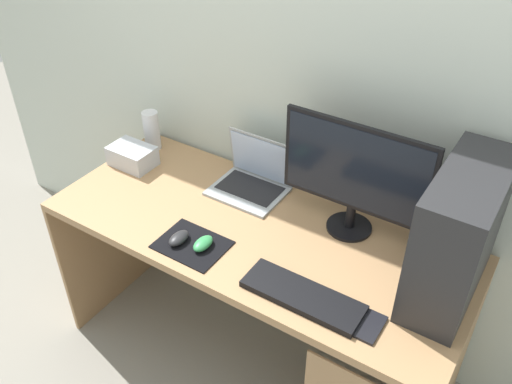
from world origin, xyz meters
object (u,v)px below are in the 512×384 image
Objects in this scene: mouse_right at (179,238)px; cell_phone at (370,327)px; pc_tower at (458,235)px; keyboard at (303,296)px; projector at (132,156)px; speaker at (152,130)px; mouse_left at (203,244)px; monitor at (355,175)px; laptop at (252,180)px.

mouse_right reaches higher than cell_phone.
keyboard is (-0.38, -0.31, -0.22)m from pc_tower.
speaker is at bearing 97.13° from projector.
mouse_right is at bearing -161.13° from pc_tower.
projector is 2.08× the size of mouse_right.
speaker is at bearing 145.12° from mouse_left.
pc_tower is at bearing 38.67° from keyboard.
speaker is 1.46× the size of cell_phone.
monitor is at bearing 93.50° from keyboard.
mouse_right is at bearing -179.12° from cell_phone.
cell_phone is at bearing -56.61° from monitor.
pc_tower reaches higher than cell_phone.
mouse_left is at bearing -24.63° from projector.
laptop is 0.58m from speaker.
pc_tower is at bearing -14.53° from monitor.
pc_tower reaches higher than monitor.
projector is 0.60m from mouse_right.
mouse_right is (-0.91, -0.31, -0.21)m from pc_tower.
speaker is 1.16m from keyboard.
speaker is 0.45× the size of keyboard.
mouse_right is 0.74× the size of cell_phone.
cell_phone is at bearing -19.15° from speaker.
mouse_left is at bearing 178.88° from cell_phone.
laptop is 2.33× the size of cell_phone.
monitor is 5.96× the size of mouse_left.
pc_tower is 1.44m from projector.
mouse_left reaches higher than keyboard.
cell_phone is (0.27, -0.41, -0.25)m from monitor.
pc_tower is at bearing 18.87° from mouse_right.
monitor is 0.51m from laptop.
monitor is 4.40× the size of cell_phone.
speaker is (-0.58, 0.02, 0.05)m from laptop.
monitor reaches higher than mouse_left.
mouse_right is at bearing -179.46° from keyboard.
pc_tower is 3.71× the size of cell_phone.
pc_tower is 0.89m from mouse_left.
speaker is (-1.45, 0.15, -0.14)m from pc_tower.
speaker is 1.97× the size of mouse_right.
pc_tower is 0.54m from keyboard.
keyboard is at bearing -2.64° from mouse_left.
monitor is at bearing 6.22° from projector.
projector reaches higher than keyboard.
keyboard is (0.49, -0.44, -0.03)m from laptop.
pc_tower is 1.46m from speaker.
keyboard is at bearing -41.91° from laptop.
speaker is at bearing 139.08° from mouse_right.
keyboard is at bearing -16.05° from projector.
monitor is 0.48m from keyboard.
laptop is 0.72× the size of keyboard.
keyboard is 4.38× the size of mouse_right.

